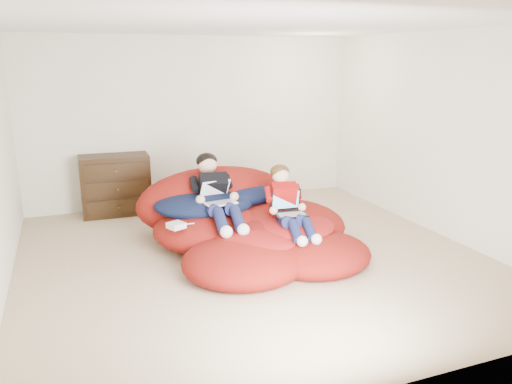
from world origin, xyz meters
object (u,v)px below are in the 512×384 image
at_px(beanbag_pile, 246,224).
at_px(laptop_black, 288,208).
at_px(dresser, 116,185).
at_px(laptop_white, 218,196).
at_px(older_boy, 215,191).
at_px(younger_boy, 287,202).

height_order(beanbag_pile, laptop_black, beanbag_pile).
bearing_deg(laptop_black, dresser, 124.81).
xyz_separation_m(laptop_white, laptop_black, (0.67, -0.50, -0.07)).
height_order(dresser, laptop_white, dresser).
height_order(older_boy, younger_boy, older_boy).
height_order(dresser, younger_boy, younger_boy).
bearing_deg(beanbag_pile, dresser, 124.68).
bearing_deg(older_boy, younger_boy, -40.53).
bearing_deg(laptop_black, younger_boy, 90.00).
bearing_deg(laptop_black, beanbag_pile, 125.33).
xyz_separation_m(older_boy, laptop_white, (-0.00, -0.10, -0.05)).
distance_m(younger_boy, laptop_black, 0.07).
xyz_separation_m(younger_boy, laptop_black, (0.00, -0.03, -0.06)).
relative_size(younger_boy, laptop_white, 2.24).
height_order(beanbag_pile, younger_boy, younger_boy).
distance_m(laptop_white, laptop_black, 0.84).
bearing_deg(younger_boy, dresser, 125.15).
relative_size(older_boy, laptop_black, 3.38).
bearing_deg(laptop_white, older_boy, 90.00).
distance_m(beanbag_pile, laptop_black, 0.64).
height_order(laptop_white, laptop_black, laptop_white).
xyz_separation_m(younger_boy, laptop_white, (-0.67, 0.47, 0.00)).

